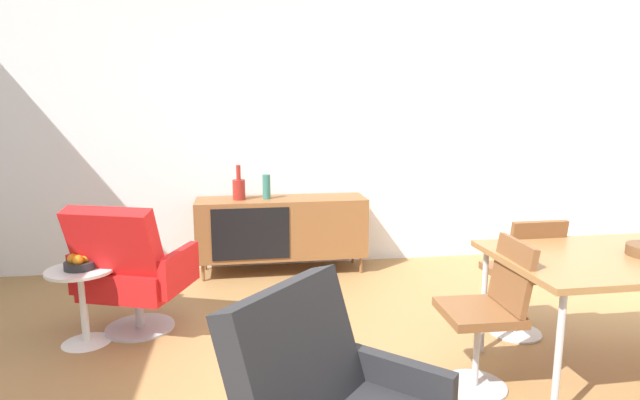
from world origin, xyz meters
TOP-DOWN VIEW (x-y plane):
  - wall_back at (0.00, 2.60)m, footprint 6.80×0.12m
  - sideboard at (-0.08, 2.30)m, footprint 1.60×0.45m
  - vase_cobalt at (-0.22, 2.30)m, footprint 0.07×0.07m
  - vase_sculptural_dark at (-0.48, 2.30)m, footprint 0.12×0.12m
  - dining_table at (1.78, 0.05)m, footprint 1.60×0.90m
  - dining_chair_near_window at (0.89, 0.05)m, footprint 0.44×0.41m
  - dining_chair_back_left at (1.43, 0.61)m, footprint 0.40×0.43m
  - lounge_chair_red at (-1.23, 1.10)m, footprint 0.85×0.82m
  - side_table_round at (-1.52, 0.99)m, footprint 0.44×0.44m
  - fruit_bowl at (-1.52, 0.99)m, footprint 0.20×0.20m

SIDE VIEW (x-z plane):
  - side_table_round at x=-1.52m, z-range 0.06..0.58m
  - sideboard at x=-0.08m, z-range 0.08..0.80m
  - lounge_chair_red at x=-1.23m, z-range -0.01..0.94m
  - dining_chair_near_window at x=0.89m, z-range 0.04..0.90m
  - dining_chair_back_left at x=1.43m, z-range 0.04..0.90m
  - fruit_bowl at x=-1.52m, z-range 0.51..0.62m
  - dining_table at x=1.78m, z-range 0.33..1.07m
  - vase_sculptural_dark at x=-0.48m, z-range 0.66..0.99m
  - vase_cobalt at x=-0.22m, z-range 0.72..0.95m
  - wall_back at x=0.00m, z-range 0.00..2.80m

